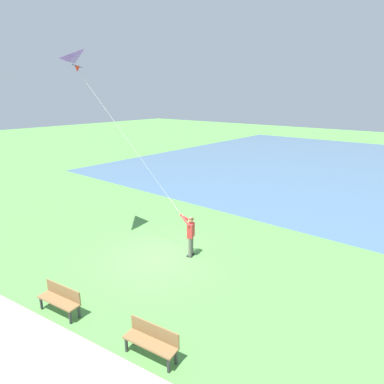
{
  "coord_description": "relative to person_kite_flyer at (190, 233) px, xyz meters",
  "views": [
    {
      "loc": [
        8.51,
        8.93,
        6.49
      ],
      "look_at": [
        -0.55,
        1.49,
        3.02
      ],
      "focal_mm": 30.76,
      "sensor_mm": 36.0,
      "label": 1
    }
  ],
  "objects": [
    {
      "name": "ground_plane",
      "position": [
        1.09,
        -0.95,
        -1.05
      ],
      "size": [
        120.0,
        120.0,
        0.0
      ],
      "primitive_type": "plane",
      "color": "#569947"
    },
    {
      "name": "lake_water",
      "position": [
        -23.32,
        3.05,
        -1.04
      ],
      "size": [
        36.0,
        44.0,
        0.01
      ],
      "primitive_type": "cube",
      "color": "#476B8E",
      "rests_on": "ground"
    },
    {
      "name": "walkway_path",
      "position": [
        6.83,
        1.05,
        -1.04
      ],
      "size": [
        7.3,
        31.99,
        0.02
      ],
      "primitive_type": "cube",
      "rotation": [
        0.0,
        0.0,
        0.15
      ],
      "color": "#B7AD99",
      "rests_on": "ground"
    },
    {
      "name": "person_kite_flyer",
      "position": [
        0.0,
        0.0,
        0.0
      ],
      "size": [
        0.49,
        0.63,
        1.83
      ],
      "color": "#232328",
      "rests_on": "ground"
    },
    {
      "name": "flying_kite",
      "position": [
        1.52,
        -4.15,
        6.68
      ],
      "size": [
        2.19,
        4.61,
        6.33
      ],
      "color": "purple"
    },
    {
      "name": "park_bench_near_walkway",
      "position": [
        5.41,
        -0.69,
        -0.54
      ],
      "size": [
        0.67,
        1.55,
        0.88
      ],
      "color": "olive",
      "rests_on": "ground"
    },
    {
      "name": "park_bench_far_walkway",
      "position": [
        4.87,
        2.77,
        -0.54
      ],
      "size": [
        0.67,
        1.55,
        0.88
      ],
      "color": "olive",
      "rests_on": "ground"
    }
  ]
}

